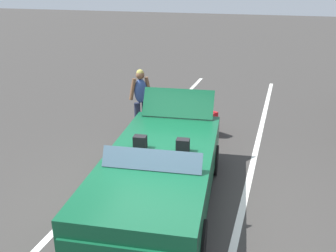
% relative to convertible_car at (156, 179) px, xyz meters
% --- Properties ---
extents(ground_plane, '(80.00, 80.00, 0.00)m').
position_rel_convertible_car_xyz_m(ground_plane, '(-0.20, -0.02, -0.59)').
color(ground_plane, '#383533').
extents(lot_line_near, '(18.00, 0.12, 0.01)m').
position_rel_convertible_car_xyz_m(lot_line_near, '(-0.20, -1.32, -0.59)').
color(lot_line_near, silver).
rests_on(lot_line_near, ground_plane).
extents(lot_line_mid, '(18.00, 0.12, 0.01)m').
position_rel_convertible_car_xyz_m(lot_line_mid, '(-0.20, 1.38, -0.59)').
color(lot_line_mid, silver).
rests_on(lot_line_mid, ground_plane).
extents(convertible_car, '(4.39, 2.23, 1.49)m').
position_rel_convertible_car_xyz_m(convertible_car, '(0.00, 0.00, 0.00)').
color(convertible_car, '#0F4C2D').
rests_on(convertible_car, ground_plane).
extents(suitcase_large_black, '(0.52, 0.55, 1.01)m').
position_rel_convertible_car_xyz_m(suitcase_large_black, '(-3.69, -0.91, -0.22)').
color(suitcase_large_black, black).
rests_on(suitcase_large_black, ground_plane).
extents(suitcase_medium_bright, '(0.39, 0.46, 0.85)m').
position_rel_convertible_car_xyz_m(suitcase_medium_bright, '(-3.54, 0.14, -0.28)').
color(suitcase_medium_bright, red).
rests_on(suitcase_medium_bright, ground_plane).
extents(duffel_bag, '(0.70, 0.48, 0.34)m').
position_rel_convertible_car_xyz_m(duffel_bag, '(-4.33, -0.41, -0.43)').
color(duffel_bag, orange).
rests_on(duffel_bag, ground_plane).
extents(traveler_person, '(0.48, 0.50, 1.65)m').
position_rel_convertible_car_xyz_m(traveler_person, '(-3.11, -1.48, 0.34)').
color(traveler_person, '#1E2338').
rests_on(traveler_person, ground_plane).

